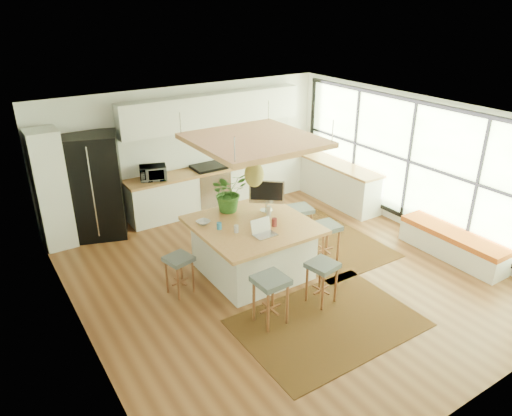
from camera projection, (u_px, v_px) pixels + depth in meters
floor at (281, 273)px, 8.17m from camera, size 7.00×7.00×0.00m
ceiling at (285, 119)px, 7.07m from camera, size 7.00×7.00×0.00m
wall_back at (189, 148)px, 10.31m from camera, size 6.50×0.00×6.50m
wall_front at (480, 313)px, 4.94m from camera, size 6.50×0.00×6.50m
wall_left at (76, 257)px, 6.01m from camera, size 0.00×7.00×7.00m
wall_right at (418, 166)px, 9.24m from camera, size 0.00×7.00×7.00m
window_wall at (418, 164)px, 9.20m from camera, size 0.10×6.20×2.60m
pantry at (51, 190)px, 8.69m from camera, size 0.55×0.60×2.25m
back_counter_base at (219, 187)px, 10.70m from camera, size 4.20×0.60×0.88m
back_counter_top at (219, 167)px, 10.52m from camera, size 4.24×0.64×0.05m
backsplash at (212, 145)px, 10.56m from camera, size 4.20×0.02×0.80m
upper_cabinets at (214, 110)px, 10.11m from camera, size 4.20×0.34×0.70m
range at (210, 186)px, 10.56m from camera, size 0.76×0.62×1.00m
right_counter_base at (334, 182)px, 10.98m from camera, size 0.60×2.50×0.88m
right_counter_top at (335, 163)px, 10.79m from camera, size 0.64×2.54×0.05m
window_bench at (452, 244)px, 8.62m from camera, size 0.52×2.00×0.50m
ceiling_panel at (254, 157)px, 7.50m from camera, size 1.86×1.86×0.80m
rug_near at (328, 323)px, 6.93m from camera, size 2.60×1.80×0.01m
rug_right at (322, 241)px, 9.26m from camera, size 1.80×2.60×0.01m
fridge at (95, 191)px, 9.16m from camera, size 1.22×1.08×2.05m
island at (253, 248)px, 8.05m from camera, size 1.85×1.85×0.93m
stool_near_left at (270, 302)px, 6.81m from camera, size 0.47×0.47×0.76m
stool_near_right at (321, 282)px, 7.28m from camera, size 0.48×0.48×0.70m
stool_right_front at (325, 244)px, 8.42m from camera, size 0.47×0.47×0.74m
stool_right_back at (299, 225)px, 9.10m from camera, size 0.50×0.50×0.73m
stool_left_side at (180, 273)px, 7.52m from camera, size 0.47×0.47×0.65m
laptop at (265, 229)px, 7.41m from camera, size 0.36×0.39×0.27m
monitor at (267, 197)px, 8.21m from camera, size 0.62×0.56×0.58m
microwave at (153, 171)px, 9.67m from camera, size 0.60×0.44×0.36m
island_plant at (229, 196)px, 8.22m from camera, size 0.68×0.75×0.55m
island_bowl at (203, 222)px, 7.83m from camera, size 0.26×0.26×0.05m
island_bottle_0 at (221, 224)px, 7.62m from camera, size 0.07×0.07×0.19m
island_bottle_1 at (236, 227)px, 7.51m from camera, size 0.07×0.07×0.19m
island_bottle_2 at (275, 221)px, 7.71m from camera, size 0.07×0.07×0.19m
island_bottle_3 at (268, 212)px, 8.03m from camera, size 0.07×0.07×0.19m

